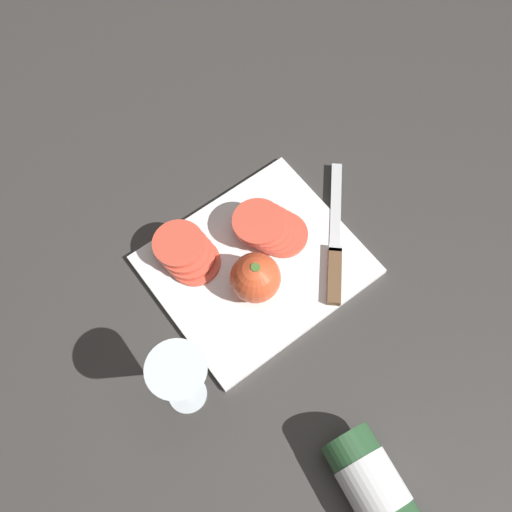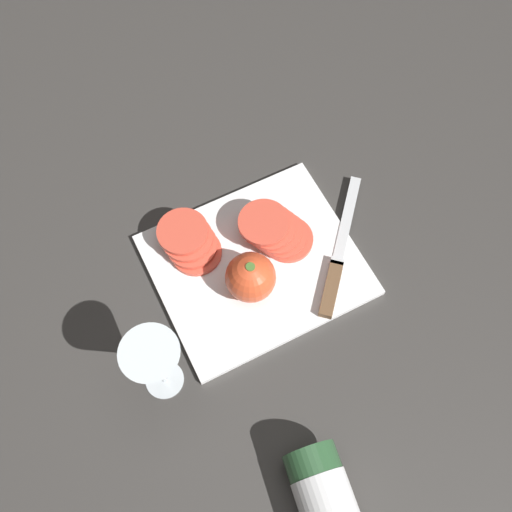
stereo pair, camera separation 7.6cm
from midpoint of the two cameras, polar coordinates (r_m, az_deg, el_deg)
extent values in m
plane|color=#383533|center=(1.02, -2.48, -3.65)|extent=(3.00, 3.00, 0.00)
cube|color=white|center=(1.03, -2.10, -1.02)|extent=(0.34, 0.29, 0.01)
cylinder|color=#2D5633|center=(0.92, 9.16, -21.89)|extent=(0.11, 0.20, 0.08)
cylinder|color=silver|center=(0.92, 8.63, -21.09)|extent=(0.09, 0.09, 0.08)
cylinder|color=silver|center=(0.98, -8.81, -13.04)|extent=(0.06, 0.06, 0.00)
cylinder|color=silver|center=(0.94, -9.12, -12.57)|extent=(0.01, 0.01, 0.07)
cone|color=silver|center=(0.87, -9.86, -11.46)|extent=(0.09, 0.09, 0.08)
cone|color=beige|center=(0.89, -9.62, -11.82)|extent=(0.04, 0.04, 0.04)
sphere|color=#DB4C28|center=(0.97, -2.41, -2.11)|extent=(0.08, 0.08, 0.08)
cylinder|color=#47702D|center=(0.94, -2.50, -1.18)|extent=(0.02, 0.02, 0.01)
cube|color=silver|center=(1.08, 5.63, 4.62)|extent=(0.13, 0.15, 0.00)
cube|color=silver|center=(1.04, 5.47, 0.45)|extent=(0.03, 0.02, 0.01)
cube|color=brown|center=(1.02, 5.36, -2.11)|extent=(0.08, 0.09, 0.01)
cylinder|color=#DB4C38|center=(1.05, 0.49, 1.90)|extent=(0.09, 0.09, 0.01)
cylinder|color=#DB4C38|center=(1.04, -0.11, 2.20)|extent=(0.09, 0.09, 0.01)
cylinder|color=#DB4C38|center=(1.03, -0.72, 2.49)|extent=(0.09, 0.09, 0.01)
cylinder|color=#DB4C38|center=(1.02, -1.34, 2.80)|extent=(0.09, 0.09, 0.01)
cylinder|color=#DB4C38|center=(1.02, -1.97, 3.11)|extent=(0.09, 0.09, 0.01)
cylinder|color=#DB4C38|center=(1.03, -7.95, -0.73)|extent=(0.09, 0.09, 0.01)
cylinder|color=#DB4C38|center=(1.03, -8.47, -0.16)|extent=(0.09, 0.09, 0.01)
cylinder|color=#DB4C38|center=(1.03, -8.99, 0.42)|extent=(0.09, 0.09, 0.01)
cylinder|color=#DB4C38|center=(1.02, -9.52, 1.00)|extent=(0.09, 0.09, 0.01)
camera|label=1|loc=(0.04, -92.18, -4.64)|focal=42.00mm
camera|label=2|loc=(0.04, 87.82, 4.64)|focal=42.00mm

